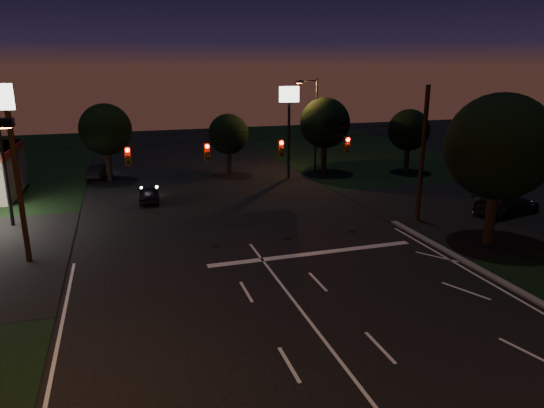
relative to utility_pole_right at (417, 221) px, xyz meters
name	(u,v)px	position (x,y,z in m)	size (l,w,h in m)	color
ground	(362,389)	(-12.00, -15.00, 0.00)	(140.00, 140.00, 0.00)	black
cross_street_right	(502,207)	(8.00, 1.00, 0.00)	(20.00, 16.00, 0.02)	black
stop_bar	(313,253)	(-9.00, -3.50, 0.01)	(12.00, 0.50, 0.01)	silver
utility_pole_right	(417,221)	(0.00, 0.00, 0.00)	(0.30, 0.30, 9.00)	black
utility_pole_left	(30,262)	(-24.00, 0.00, 0.00)	(0.28, 0.28, 8.00)	black
signal_span	(245,149)	(-12.00, -0.04, 5.50)	(24.00, 0.40, 1.56)	black
pole_sign_right	(289,111)	(-4.00, 15.00, 6.24)	(1.80, 0.30, 8.40)	black
street_light_right_far	(314,119)	(-0.76, 17.00, 5.24)	(2.20, 0.35, 9.00)	black
tree_right_near	(497,148)	(1.53, -4.83, 5.68)	(6.00, 6.00, 8.76)	black
tree_far_b	(106,130)	(-19.98, 19.13, 4.61)	(4.60, 4.60, 6.98)	black
tree_far_c	(228,134)	(-8.98, 18.10, 3.90)	(3.80, 3.80, 5.86)	black
tree_far_d	(325,124)	(0.02, 16.13, 4.83)	(4.80, 4.80, 7.30)	black
tree_far_e	(408,130)	(8.02, 14.11, 4.11)	(4.00, 4.00, 6.18)	black
car_oncoming_a	(149,194)	(-17.05, 10.28, 0.63)	(1.49, 3.70, 1.26)	black
car_oncoming_b	(99,171)	(-21.00, 20.59, 0.66)	(1.39, 3.98, 1.31)	black
car_cross	(507,203)	(6.91, -0.55, 0.78)	(2.20, 5.40, 1.57)	black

